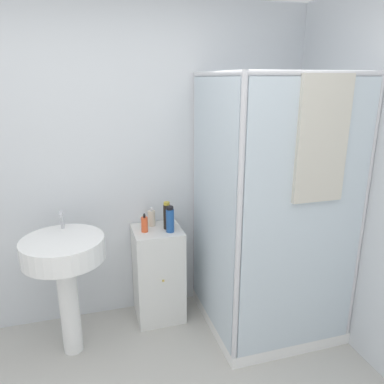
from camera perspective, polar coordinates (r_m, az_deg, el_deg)
name	(u,v)px	position (r m, az deg, el deg)	size (l,w,h in m)	color
wall_back	(103,169)	(3.00, -13.37, 3.48)	(6.40, 0.06, 2.50)	silver
shower_enclosure	(265,267)	(3.00, 11.07, -11.18)	(0.95, 0.98, 1.97)	white
vanity_cabinet	(158,273)	(3.15, -5.15, -12.26)	(0.38, 0.38, 0.78)	silver
sink	(65,263)	(2.75, -18.84, -10.19)	(0.56, 0.56, 1.02)	white
soap_dispenser	(145,224)	(2.92, -7.25, -4.90)	(0.05, 0.05, 0.15)	#E5562D
shampoo_bottle_tall_black	(167,216)	(2.95, -3.85, -3.62)	(0.06, 0.06, 0.22)	black
shampoo_bottle_blue	(170,220)	(2.89, -3.37, -4.22)	(0.06, 0.06, 0.21)	#1E4C93
lotion_bottle_white	(151,218)	(3.03, -6.19, -3.96)	(0.06, 0.06, 0.16)	beige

